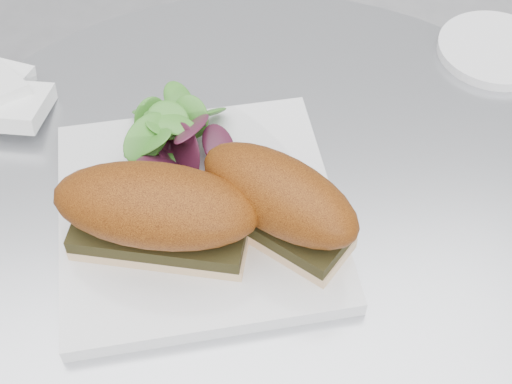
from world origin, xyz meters
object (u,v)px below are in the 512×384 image
Objects in this scene: plate at (198,213)px; sandwich_right at (279,201)px; sandwich_left at (157,212)px; saucer at (495,50)px.

plate is 0.09m from sandwich_right.
sandwich_left is 0.10m from sandwich_right.
plate is 1.33× the size of sandwich_left.
sandwich_right is at bearing -140.96° from saucer.
saucer is at bearing 82.24° from sandwich_right.
saucer is at bearing 46.17° from sandwich_left.
sandwich_right is at bearing -27.29° from plate.
sandwich_right is 0.36m from saucer.
sandwich_left and sandwich_right have the same top height.
plate is 1.60× the size of sandwich_right.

